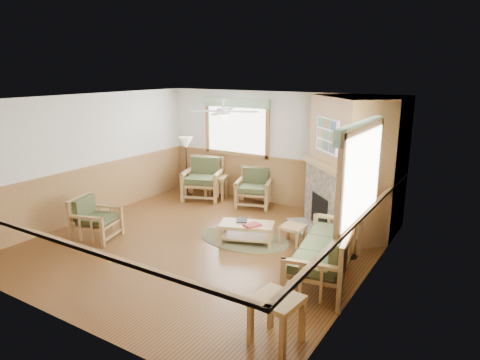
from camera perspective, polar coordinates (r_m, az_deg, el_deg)
The scene contains 24 objects.
floor at distance 8.19m, azimuth -5.02°, elevation -8.53°, with size 6.00×6.00×0.01m, color brown.
ceiling at distance 7.55m, azimuth -5.49°, elevation 10.71°, with size 6.00×6.00×0.01m, color white.
wall_back at distance 10.25m, azimuth 4.90°, elevation 4.15°, with size 6.00×0.02×2.70m, color silver.
wall_front at distance 5.76m, azimuth -23.56°, elevation -5.46°, with size 6.00×0.02×2.70m, color silver.
wall_left at distance 9.82m, azimuth -19.39°, elevation 2.90°, with size 0.02×6.00×2.70m, color silver.
wall_right at distance 6.47m, azimuth 16.54°, elevation -2.69°, with size 0.02×6.00×2.70m, color silver.
wainscot at distance 7.99m, azimuth -5.11°, elevation -4.87°, with size 6.00×6.00×1.10m, color #9A6E3F, non-canonical shape.
fireplace at distance 8.63m, azimuth 14.19°, elevation 1.75°, with size 2.20×2.20×2.70m, color #9A6E3F, non-canonical shape.
window_back at distance 10.61m, azimuth -0.45°, elevation 10.98°, with size 1.90×0.16×1.50m, color white, non-canonical shape.
window_right at distance 6.05m, azimuth 16.47°, elevation 7.60°, with size 0.16×1.90×1.50m, color white, non-canonical shape.
ceiling_fan at distance 7.62m, azimuth -2.26°, elevation 10.50°, with size 1.24×1.24×0.36m, color white, non-canonical shape.
sofa at distance 6.93m, azimuth 11.38°, elevation -8.85°, with size 0.86×2.09×0.96m, color #A27E4C, non-canonical shape.
armchair_back_left at distance 10.83m, azimuth -4.95°, elevation 0.19°, with size 0.92×0.92×1.03m, color #A27E4C, non-canonical shape.
armchair_back_right at distance 10.24m, azimuth 1.86°, elevation -1.03°, with size 0.79×0.79×0.89m, color #A27E4C, non-canonical shape.
armchair_left at distance 8.70m, azimuth -18.66°, elevation -4.90°, with size 0.74×0.74×0.83m, color #A27E4C, non-canonical shape.
coffee_table at distance 8.12m, azimuth 0.89°, elevation -7.12°, with size 1.00×0.50×0.40m, color #A27E4C, non-canonical shape.
end_table_chairs at distance 10.85m, azimuth -3.19°, elevation -0.99°, with size 0.52×0.50×0.58m, color #A27E4C, non-canonical shape.
end_table_sofa at distance 5.38m, azimuth 4.88°, elevation -18.12°, with size 0.54×0.52×0.60m, color #A27E4C, non-canonical shape.
footstool at distance 8.17m, azimuth 7.05°, elevation -7.24°, with size 0.41×0.41×0.36m, color #A27E4C, non-canonical shape.
braided_rug at distance 8.38m, azimuth 0.58°, elevation -7.82°, with size 1.83×1.83×0.01m, color brown.
floor_lamp_left at distance 11.00m, azimuth -7.12°, elevation 1.75°, with size 0.36×0.36×1.55m, color black, non-canonical shape.
floor_lamp_right at distance 7.60m, azimuth 14.81°, elevation -4.78°, with size 0.34×0.34×1.49m, color black, non-canonical shape.
book_red at distance 7.92m, azimuth 1.65°, elevation -5.91°, with size 0.22×0.30×0.03m, color maroon.
book_dark at distance 8.17m, azimuth 0.25°, elevation -5.30°, with size 0.20×0.27×0.03m, color black.
Camera 1 is at (4.56, -5.99, 3.21)m, focal length 32.00 mm.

